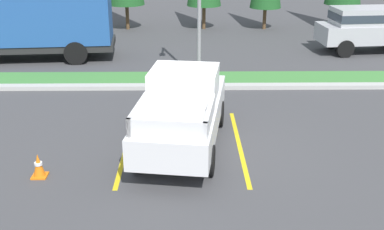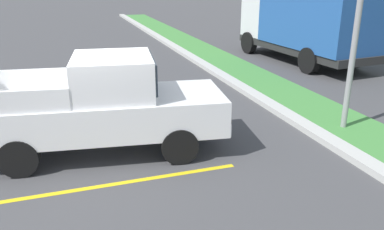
{
  "view_description": "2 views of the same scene",
  "coord_description": "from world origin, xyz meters",
  "views": [
    {
      "loc": [
        -0.06,
        -11.96,
        5.67
      ],
      "look_at": [
        0.09,
        0.05,
        0.9
      ],
      "focal_mm": 45.1,
      "sensor_mm": 36.0,
      "label": 1
    },
    {
      "loc": [
        8.1,
        -0.69,
        3.74
      ],
      "look_at": [
        0.55,
        1.86,
        0.88
      ],
      "focal_mm": 37.65,
      "sensor_mm": 36.0,
      "label": 2
    }
  ],
  "objects": [
    {
      "name": "curb_strip",
      "position": [
        0.0,
        5.0,
        0.07
      ],
      "size": [
        56.0,
        0.4,
        0.15
      ],
      "primitive_type": "cube",
      "color": "#B2B2AD",
      "rests_on": "ground"
    },
    {
      "name": "cargo_truck_distant",
      "position": [
        -6.57,
        9.35,
        1.85
      ],
      "size": [
        6.97,
        2.99,
        3.4
      ],
      "color": "black",
      "rests_on": "ground"
    },
    {
      "name": "parking_line_near",
      "position": [
        -1.71,
        0.06,
        0.0
      ],
      "size": [
        0.12,
        4.8,
        0.01
      ],
      "primitive_type": "cube",
      "color": "yellow",
      "rests_on": "ground"
    },
    {
      "name": "grass_median",
      "position": [
        0.0,
        6.1,
        0.03
      ],
      "size": [
        56.0,
        1.8,
        0.06
      ],
      "primitive_type": "cube",
      "color": "#42843D",
      "rests_on": "ground"
    },
    {
      "name": "parking_line_far",
      "position": [
        1.39,
        0.06,
        0.0
      ],
      "size": [
        0.12,
        4.8,
        0.01
      ],
      "primitive_type": "cube",
      "color": "yellow",
      "rests_on": "ground"
    },
    {
      "name": "suv_distant",
      "position": [
        8.43,
        10.39,
        1.24
      ],
      "size": [
        4.75,
        2.28,
        2.1
      ],
      "color": "black",
      "rests_on": "ground"
    },
    {
      "name": "ground_plane",
      "position": [
        0.0,
        0.0,
        0.0
      ],
      "size": [
        120.0,
        120.0,
        0.0
      ],
      "primitive_type": "plane",
      "color": "#424244"
    },
    {
      "name": "traffic_cone",
      "position": [
        -3.61,
        -1.66,
        0.29
      ],
      "size": [
        0.36,
        0.36,
        0.6
      ],
      "color": "orange",
      "rests_on": "ground"
    },
    {
      "name": "pickup_truck_main",
      "position": [
        -0.15,
        0.11,
        1.04
      ],
      "size": [
        2.62,
        5.44,
        2.1
      ],
      "color": "black",
      "rests_on": "ground"
    }
  ]
}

